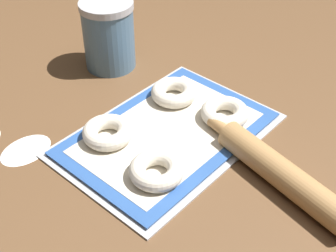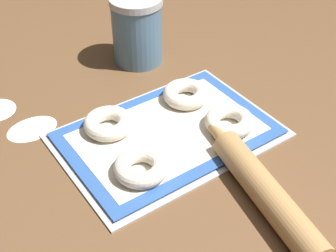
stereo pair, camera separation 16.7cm
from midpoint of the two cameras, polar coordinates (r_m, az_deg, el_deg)
name	(u,v)px [view 2 (the right image)]	position (r m, az deg, el deg)	size (l,w,h in m)	color
ground_plane	(179,135)	(0.95, 6.34, -1.51)	(2.80, 2.80, 0.00)	brown
baking_tray	(168,135)	(0.94, 5.05, -1.44)	(0.43, 0.30, 0.01)	#B2B5BA
baking_mat	(168,133)	(0.94, 5.07, -1.19)	(0.41, 0.27, 0.00)	#2D569E
bagel_front_left	(141,167)	(0.84, 2.35, -5.48)	(0.10, 0.10, 0.03)	silver
bagel_front_right	(229,121)	(0.96, 12.47, 0.20)	(0.10, 0.10, 0.03)	silver
bagel_back_left	(108,123)	(0.93, -2.26, -0.06)	(0.10, 0.10, 0.03)	silver
bagel_back_right	(186,94)	(1.02, 6.89, 3.57)	(0.10, 0.10, 0.03)	silver
flour_canister	(137,30)	(1.14, 0.44, 11.44)	(0.13, 0.13, 0.17)	slate
rolling_pin	(267,194)	(0.83, 17.75, -8.40)	(0.11, 0.39, 0.05)	#AD7F4C
flour_patch_far	(32,128)	(0.98, -11.69, -0.65)	(0.11, 0.08, 0.00)	white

